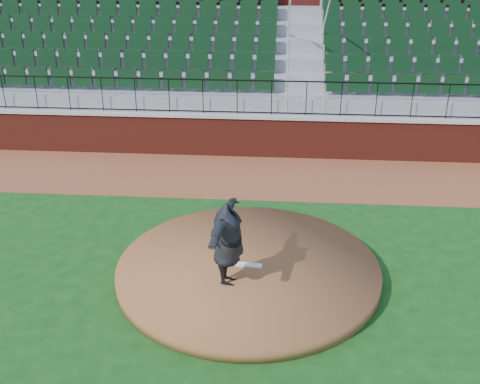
# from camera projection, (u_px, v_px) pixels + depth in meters

# --- Properties ---
(ground) EXTENTS (90.00, 90.00, 0.00)m
(ground) POSITION_uv_depth(u_px,v_px,m) (234.00, 283.00, 11.87)
(ground) COLOR #134514
(ground) RESTS_ON ground
(warning_track) EXTENTS (34.00, 3.20, 0.01)m
(warning_track) POSITION_uv_depth(u_px,v_px,m) (251.00, 176.00, 16.76)
(warning_track) COLOR brown
(warning_track) RESTS_ON ground
(field_wall) EXTENTS (34.00, 0.35, 1.20)m
(field_wall) POSITION_uv_depth(u_px,v_px,m) (254.00, 136.00, 17.96)
(field_wall) COLOR maroon
(field_wall) RESTS_ON ground
(wall_cap) EXTENTS (34.00, 0.45, 0.10)m
(wall_cap) POSITION_uv_depth(u_px,v_px,m) (254.00, 116.00, 17.68)
(wall_cap) COLOR #B7B7B7
(wall_cap) RESTS_ON field_wall
(wall_railing) EXTENTS (34.00, 0.05, 1.00)m
(wall_railing) POSITION_uv_depth(u_px,v_px,m) (254.00, 98.00, 17.45)
(wall_railing) COLOR black
(wall_railing) RESTS_ON wall_cap
(seating_stands) EXTENTS (34.00, 5.10, 4.60)m
(seating_stands) POSITION_uv_depth(u_px,v_px,m) (259.00, 60.00, 19.71)
(seating_stands) COLOR gray
(seating_stands) RESTS_ON ground
(concourse_wall) EXTENTS (34.00, 0.50, 5.50)m
(concourse_wall) POSITION_uv_depth(u_px,v_px,m) (263.00, 31.00, 22.05)
(concourse_wall) COLOR maroon
(concourse_wall) RESTS_ON ground
(pitchers_mound) EXTENTS (5.28, 5.28, 0.25)m
(pitchers_mound) POSITION_uv_depth(u_px,v_px,m) (248.00, 270.00, 12.07)
(pitchers_mound) COLOR brown
(pitchers_mound) RESTS_ON ground
(pitching_rubber) EXTENTS (0.53, 0.18, 0.03)m
(pitching_rubber) POSITION_uv_depth(u_px,v_px,m) (249.00, 265.00, 11.99)
(pitching_rubber) COLOR white
(pitching_rubber) RESTS_ON pitchers_mound
(pitcher) EXTENTS (0.76, 2.11, 1.68)m
(pitcher) POSITION_uv_depth(u_px,v_px,m) (228.00, 244.00, 11.10)
(pitcher) COLOR black
(pitcher) RESTS_ON pitchers_mound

